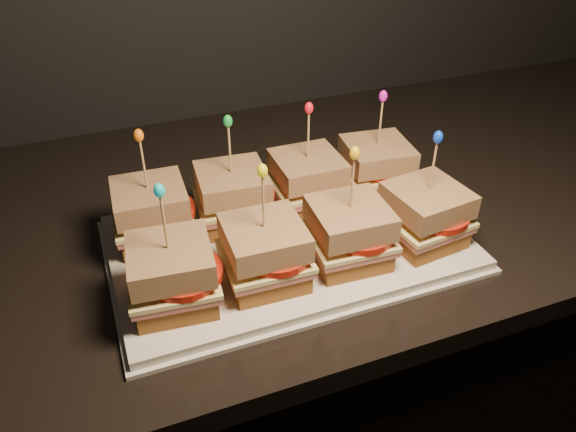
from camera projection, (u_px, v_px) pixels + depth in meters
name	position (u px, v px, depth m)	size (l,w,h in m)	color
cabinet	(198.00, 411.00, 1.10)	(2.57, 0.66, 0.85)	black
granite_slab	(172.00, 228.00, 0.85)	(2.61, 0.70, 0.03)	black
platter	(288.00, 243.00, 0.77)	(0.47, 0.29, 0.02)	white
platter_rim	(288.00, 247.00, 0.78)	(0.48, 0.30, 0.01)	white
sandwich_0_bread_bot	(155.00, 230.00, 0.76)	(0.09, 0.09, 0.03)	brown
sandwich_0_ham	(153.00, 220.00, 0.75)	(0.10, 0.10, 0.01)	#BC5D60
sandwich_0_cheese	(152.00, 215.00, 0.75)	(0.10, 0.10, 0.01)	#F2E593
sandwich_0_tomato	(161.00, 211.00, 0.74)	(0.09, 0.09, 0.01)	#B51E0F
sandwich_0_bread_top	(149.00, 198.00, 0.73)	(0.09, 0.09, 0.03)	brown
sandwich_0_pick	(144.00, 168.00, 0.71)	(0.00, 0.00, 0.09)	tan
sandwich_0_frill	(139.00, 135.00, 0.68)	(0.01, 0.01, 0.02)	orange
sandwich_1_bread_bot	(234.00, 213.00, 0.80)	(0.09, 0.09, 0.03)	brown
sandwich_1_ham	(233.00, 203.00, 0.79)	(0.10, 0.10, 0.01)	#BC5D60
sandwich_1_cheese	(233.00, 199.00, 0.78)	(0.10, 0.10, 0.01)	#F2E593
sandwich_1_tomato	(242.00, 195.00, 0.78)	(0.09, 0.09, 0.01)	#B51E0F
sandwich_1_bread_top	(232.00, 182.00, 0.77)	(0.09, 0.09, 0.03)	brown
sandwich_1_pick	(230.00, 152.00, 0.74)	(0.00, 0.00, 0.09)	tan
sandwich_1_frill	(228.00, 121.00, 0.72)	(0.01, 0.01, 0.02)	green
sandwich_2_bread_bot	(307.00, 197.00, 0.83)	(0.09, 0.09, 0.03)	brown
sandwich_2_ham	(307.00, 188.00, 0.82)	(0.10, 0.10, 0.01)	#BC5D60
sandwich_2_cheese	(307.00, 184.00, 0.82)	(0.10, 0.10, 0.01)	#F2E593
sandwich_2_tomato	(317.00, 180.00, 0.81)	(0.09, 0.09, 0.01)	#B51E0F
sandwich_2_bread_top	(308.00, 167.00, 0.80)	(0.09, 0.09, 0.03)	brown
sandwich_2_pick	(308.00, 138.00, 0.77)	(0.00, 0.00, 0.09)	tan
sandwich_2_frill	(309.00, 108.00, 0.75)	(0.01, 0.01, 0.02)	red
sandwich_3_bread_bot	(374.00, 183.00, 0.86)	(0.09, 0.09, 0.03)	brown
sandwich_3_ham	(375.00, 174.00, 0.85)	(0.10, 0.10, 0.01)	#BC5D60
sandwich_3_cheese	(376.00, 170.00, 0.85)	(0.10, 0.10, 0.01)	#F2E593
sandwich_3_tomato	(385.00, 166.00, 0.84)	(0.09, 0.09, 0.01)	#B51E0F
sandwich_3_bread_top	(377.00, 154.00, 0.83)	(0.09, 0.09, 0.03)	brown
sandwich_3_pick	(380.00, 126.00, 0.81)	(0.00, 0.00, 0.09)	tan
sandwich_3_frill	(383.00, 96.00, 0.78)	(0.01, 0.01, 0.02)	#D815CA
sandwich_4_bread_bot	(175.00, 293.00, 0.66)	(0.09, 0.09, 0.03)	brown
sandwich_4_ham	(173.00, 282.00, 0.65)	(0.10, 0.10, 0.01)	#BC5D60
sandwich_4_cheese	(173.00, 278.00, 0.65)	(0.10, 0.10, 0.01)	#F2E593
sandwich_4_tomato	(183.00, 274.00, 0.64)	(0.09, 0.09, 0.01)	#B51E0F
sandwich_4_bread_top	(170.00, 259.00, 0.63)	(0.09, 0.09, 0.03)	brown
sandwich_4_pick	(165.00, 226.00, 0.60)	(0.00, 0.00, 0.09)	tan
sandwich_4_frill	(159.00, 191.00, 0.58)	(0.01, 0.01, 0.02)	#0FBFC4
sandwich_5_bread_bot	(265.00, 271.00, 0.69)	(0.09, 0.09, 0.03)	brown
sandwich_5_ham	(265.00, 260.00, 0.68)	(0.10, 0.10, 0.01)	#BC5D60
sandwich_5_cheese	(265.00, 256.00, 0.68)	(0.10, 0.10, 0.01)	#F2E593
sandwich_5_tomato	(276.00, 251.00, 0.67)	(0.09, 0.09, 0.01)	#B51E0F
sandwich_5_bread_top	(264.00, 237.00, 0.66)	(0.09, 0.09, 0.03)	brown
sandwich_5_pick	(263.00, 205.00, 0.64)	(0.00, 0.00, 0.09)	tan
sandwich_5_frill	(262.00, 171.00, 0.61)	(0.01, 0.01, 0.02)	#F7EC0E
sandwich_6_bread_bot	(347.00, 250.00, 0.73)	(0.09, 0.09, 0.03)	brown
sandwich_6_ham	(348.00, 240.00, 0.72)	(0.10, 0.10, 0.01)	#BC5D60
sandwich_6_cheese	(348.00, 236.00, 0.71)	(0.10, 0.10, 0.01)	#F2E593
sandwich_6_tomato	(359.00, 232.00, 0.71)	(0.09, 0.09, 0.01)	#B51E0F
sandwich_6_bread_top	(350.00, 218.00, 0.70)	(0.09, 0.09, 0.03)	brown
sandwich_6_pick	(352.00, 186.00, 0.67)	(0.00, 0.00, 0.09)	tan
sandwich_6_frill	(355.00, 153.00, 0.65)	(0.01, 0.01, 0.02)	yellow
sandwich_7_bread_bot	(422.00, 232.00, 0.76)	(0.09, 0.09, 0.03)	brown
sandwich_7_ham	(424.00, 222.00, 0.75)	(0.10, 0.10, 0.01)	#BC5D60
sandwich_7_cheese	(425.00, 217.00, 0.75)	(0.10, 0.10, 0.01)	#F2E593
sandwich_7_tomato	(436.00, 213.00, 0.74)	(0.09, 0.09, 0.01)	#B51E0F
sandwich_7_bread_top	(427.00, 200.00, 0.73)	(0.09, 0.09, 0.03)	brown
sandwich_7_pick	(433.00, 169.00, 0.70)	(0.00, 0.00, 0.09)	tan
sandwich_7_frill	(438.00, 137.00, 0.68)	(0.01, 0.01, 0.02)	#0E38D5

